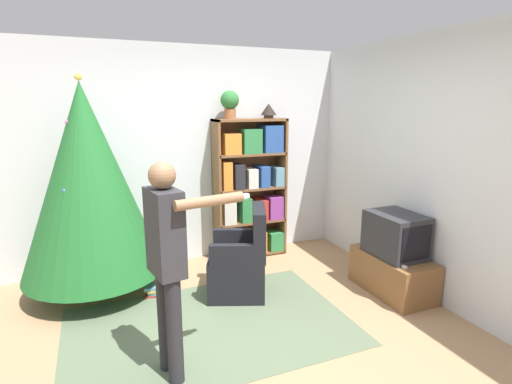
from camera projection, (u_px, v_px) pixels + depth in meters
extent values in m
plane|color=#9E7A56|center=(247.00, 342.00, 3.30)|extent=(14.00, 14.00, 0.00)
cube|color=silver|center=(186.00, 156.00, 4.87)|extent=(8.00, 0.10, 2.60)
cube|color=silver|center=(446.00, 172.00, 3.77)|extent=(0.10, 8.00, 2.60)
cube|color=#56664C|center=(210.00, 326.00, 3.53)|extent=(2.44, 1.62, 0.01)
cube|color=brown|center=(217.00, 192.00, 4.87)|extent=(0.03, 0.32, 1.75)
cube|color=brown|center=(281.00, 186.00, 5.19)|extent=(0.03, 0.32, 1.75)
cube|color=brown|center=(250.00, 120.00, 4.84)|extent=(0.90, 0.32, 0.03)
cube|color=brown|center=(246.00, 187.00, 5.17)|extent=(0.90, 0.01, 1.75)
cube|color=brown|center=(250.00, 252.00, 5.21)|extent=(0.87, 0.32, 0.03)
cube|color=gold|center=(229.00, 243.00, 5.02)|extent=(0.13, 0.23, 0.32)
cube|color=#5B899E|center=(244.00, 242.00, 5.13)|extent=(0.14, 0.29, 0.28)
cube|color=orange|center=(258.00, 241.00, 5.18)|extent=(0.15, 0.23, 0.28)
cube|color=#2D7A42|center=(274.00, 240.00, 5.27)|extent=(0.18, 0.24, 0.24)
cube|color=brown|center=(250.00, 220.00, 5.12)|extent=(0.87, 0.32, 0.03)
cube|color=beige|center=(228.00, 209.00, 4.93)|extent=(0.15, 0.24, 0.35)
cube|color=#2D7A42|center=(244.00, 209.00, 5.01)|extent=(0.13, 0.23, 0.31)
cube|color=#B22D28|center=(259.00, 209.00, 5.12)|extent=(0.13, 0.30, 0.26)
cube|color=#843889|center=(273.00, 207.00, 5.17)|extent=(0.18, 0.24, 0.29)
cube|color=brown|center=(250.00, 188.00, 5.03)|extent=(0.87, 0.32, 0.03)
cube|color=orange|center=(225.00, 175.00, 4.85)|extent=(0.11, 0.28, 0.34)
cube|color=#232328|center=(237.00, 176.00, 4.88)|extent=(0.13, 0.23, 0.31)
cube|color=beige|center=(250.00, 178.00, 4.96)|extent=(0.12, 0.25, 0.24)
cube|color=#284C93|center=(262.00, 176.00, 5.03)|extent=(0.12, 0.28, 0.26)
cube|color=#5B899E|center=(276.00, 176.00, 5.11)|extent=(0.11, 0.28, 0.24)
cube|color=brown|center=(250.00, 154.00, 4.93)|extent=(0.87, 0.32, 0.03)
cube|color=orange|center=(230.00, 144.00, 4.79)|extent=(0.20, 0.28, 0.25)
cube|color=#2D7A42|center=(250.00, 141.00, 4.85)|extent=(0.23, 0.22, 0.29)
cube|color=#284C93|center=(270.00, 139.00, 4.97)|extent=(0.24, 0.26, 0.33)
cube|color=brown|center=(392.00, 274.00, 4.14)|extent=(0.47, 0.87, 0.41)
cube|color=#28282D|center=(396.00, 235.00, 4.04)|extent=(0.43, 0.56, 0.44)
cube|color=black|center=(417.00, 244.00, 3.79)|extent=(0.35, 0.01, 0.34)
cube|color=white|center=(401.00, 265.00, 3.80)|extent=(0.04, 0.12, 0.02)
cylinder|color=#4C3323|center=(98.00, 286.00, 4.20)|extent=(0.36, 0.36, 0.10)
cylinder|color=brown|center=(97.00, 276.00, 4.18)|extent=(0.08, 0.08, 0.12)
cone|color=#1E6028|center=(88.00, 181.00, 3.95)|extent=(1.39, 1.39, 1.92)
sphere|color=#335BB2|center=(65.00, 191.00, 3.63)|extent=(0.05, 0.05, 0.05)
sphere|color=red|center=(38.00, 234.00, 3.95)|extent=(0.04, 0.04, 0.04)
sphere|color=#B74C93|center=(67.00, 122.00, 3.75)|extent=(0.04, 0.04, 0.04)
sphere|color=#B74C93|center=(91.00, 199.00, 4.40)|extent=(0.04, 0.04, 0.04)
sphere|color=#B74C93|center=(109.00, 175.00, 4.26)|extent=(0.04, 0.04, 0.04)
sphere|color=gold|center=(143.00, 223.00, 4.29)|extent=(0.07, 0.07, 0.07)
sphere|color=red|center=(105.00, 263.00, 3.63)|extent=(0.05, 0.05, 0.05)
sphere|color=#B74C93|center=(81.00, 230.00, 4.53)|extent=(0.05, 0.05, 0.05)
sphere|color=#E5CC4C|center=(78.00, 77.00, 3.74)|extent=(0.07, 0.07, 0.07)
cube|color=black|center=(237.00, 274.00, 4.10)|extent=(0.72, 0.72, 0.42)
cube|color=black|center=(259.00, 232.00, 4.01)|extent=(0.31, 0.57, 0.50)
cube|color=black|center=(237.00, 238.00, 4.27)|extent=(0.50, 0.26, 0.20)
cube|color=black|center=(236.00, 255.00, 3.80)|extent=(0.50, 0.26, 0.20)
cylinder|color=#232328|center=(165.00, 320.00, 2.90)|extent=(0.11, 0.11, 0.79)
cylinder|color=#232328|center=(175.00, 331.00, 2.75)|extent=(0.11, 0.11, 0.79)
cube|color=#2D2D33|center=(165.00, 232.00, 2.67)|extent=(0.23, 0.35, 0.59)
cylinder|color=#8C6647|center=(155.00, 229.00, 2.84)|extent=(0.07, 0.07, 0.47)
cylinder|color=#8C6647|center=(210.00, 201.00, 2.59)|extent=(0.48, 0.16, 0.07)
cube|color=white|center=(241.00, 196.00, 2.71)|extent=(0.11, 0.06, 0.03)
sphere|color=#8C6647|center=(162.00, 175.00, 2.59)|extent=(0.18, 0.18, 0.18)
cylinder|color=#935B38|center=(230.00, 114.00, 4.73)|extent=(0.14, 0.14, 0.12)
sphere|color=#2D7033|center=(230.00, 100.00, 4.70)|extent=(0.22, 0.22, 0.22)
cylinder|color=#473828|center=(269.00, 117.00, 4.93)|extent=(0.12, 0.12, 0.04)
cone|color=black|center=(269.00, 109.00, 4.91)|extent=(0.20, 0.20, 0.14)
cube|color=#B22D28|center=(156.00, 295.00, 4.09)|extent=(0.22, 0.14, 0.02)
cube|color=#5B899E|center=(156.00, 292.00, 4.09)|extent=(0.17, 0.15, 0.04)
cube|color=gold|center=(154.00, 289.00, 4.08)|extent=(0.15, 0.13, 0.02)
cube|color=#5B899E|center=(155.00, 287.00, 4.08)|extent=(0.22, 0.17, 0.03)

